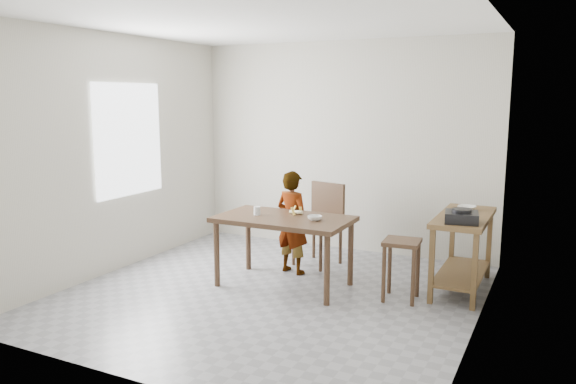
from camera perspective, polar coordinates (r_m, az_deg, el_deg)
The scene contains 17 objects.
floor at distance 5.85m, azimuth -1.77°, elevation -10.50°, with size 4.00×4.00×0.04m, color gray.
ceiling at distance 5.54m, azimuth -1.92°, elevation 17.18°, with size 4.00×4.00×0.04m, color white.
wall_back at distance 7.36m, azimuth 5.62°, elevation 4.59°, with size 4.00×0.04×2.70m, color beige.
wall_front at distance 3.88m, azimuth -16.04°, elevation -0.29°, with size 4.00×0.04×2.70m, color beige.
wall_left at distance 6.72m, azimuth -17.25°, elevation 3.72°, with size 0.04×4.00×2.70m, color beige.
wall_right at distance 4.92m, azimuth 19.41°, elevation 1.57°, with size 0.04×4.00×2.70m, color beige.
window_pane at distance 6.82m, azimuth -15.85°, elevation 5.13°, with size 0.02×1.10×1.30m, color silver.
dining_table at distance 5.98m, azimuth -0.43°, elevation -6.06°, with size 1.40×0.80×0.75m, color #3F2A1B, non-canonical shape.
prep_counter at distance 6.12m, azimuth 17.29°, elevation -5.91°, with size 0.50×1.20×0.80m, color brown, non-canonical shape.
child at distance 6.37m, azimuth 0.47°, elevation -3.09°, with size 0.43×0.28×1.18m, color silver.
dining_chair at distance 6.71m, azimuth 2.99°, elevation -3.35°, with size 0.47×0.47×0.97m, color #3F2A1B, non-canonical shape.
stool at distance 5.71m, azimuth 11.41°, elevation -7.77°, with size 0.35×0.35×0.61m, color #3F2A1B, non-canonical shape.
glass_tumbler at distance 5.99m, azimuth -3.16°, elevation -1.91°, with size 0.07×0.07×0.09m, color silver.
small_bowl at distance 5.73m, azimuth 2.73°, elevation -2.65°, with size 0.15×0.15×0.05m, color silver.
banana at distance 6.01m, azimuth 0.81°, elevation -2.00°, with size 0.17×0.12×0.06m, color yellow, non-canonical shape.
serving_bowl at distance 6.29m, azimuth 17.71°, elevation -1.54°, with size 0.19×0.19×0.05m, color silver.
gas_burner at distance 5.65m, azimuth 17.21°, elevation -2.46°, with size 0.31×0.31×0.10m, color black.
Camera 1 is at (2.59, -4.84, 2.00)m, focal length 35.00 mm.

